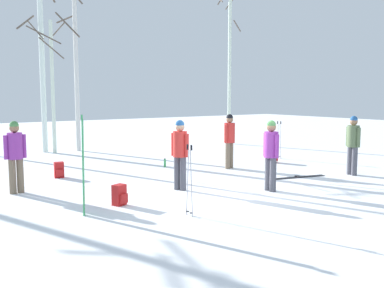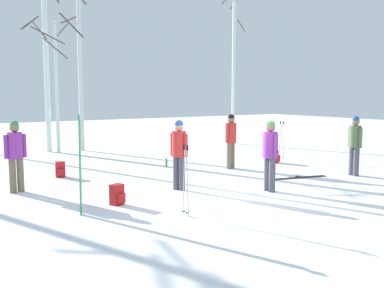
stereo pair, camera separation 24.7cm
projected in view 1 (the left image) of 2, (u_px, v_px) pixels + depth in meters
name	position (u px, v px, depth m)	size (l,w,h in m)	color
ground_plane	(244.00, 195.00, 10.20)	(60.00, 60.00, 0.00)	white
person_0	(229.00, 138.00, 13.73)	(0.50, 0.34, 1.72)	#72604C
person_1	(271.00, 151.00, 10.52)	(0.34, 0.52, 1.72)	#4C4C56
person_2	(180.00, 150.00, 10.63)	(0.34, 0.50, 1.72)	#4C4C56
person_3	(353.00, 141.00, 12.62)	(0.34, 0.51, 1.72)	#4C4C56
person_4	(15.00, 152.00, 10.27)	(0.52, 0.34, 1.72)	#72604C
ski_pair_planted_0	(83.00, 166.00, 8.42)	(0.13, 0.21, 1.95)	green
ski_pair_lying_0	(297.00, 177.00, 12.31)	(1.80, 0.60, 0.05)	black
ski_poles_0	(189.00, 178.00, 8.37)	(0.07, 0.23, 1.38)	#B2B2BC
ski_poles_1	(279.00, 139.00, 15.90)	(0.07, 0.25, 1.36)	#B2B2BC
backpack_0	(119.00, 195.00, 9.24)	(0.32, 0.34, 0.44)	red
backpack_1	(273.00, 156.00, 15.00)	(0.34, 0.34, 0.44)	red
backpack_2	(59.00, 170.00, 12.29)	(0.29, 0.32, 0.44)	red
water_bottle_0	(165.00, 163.00, 14.08)	(0.07, 0.07, 0.28)	green
birch_tree_3	(42.00, 57.00, 17.28)	(1.71, 1.49, 7.35)	silver
birch_tree_4	(52.00, 82.00, 17.15)	(1.53, 1.53, 5.19)	silver
birch_tree_5	(76.00, 56.00, 17.69)	(1.31, 1.44, 7.44)	silver
birch_tree_6	(229.00, 60.00, 20.31)	(1.15, 1.15, 7.49)	silver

